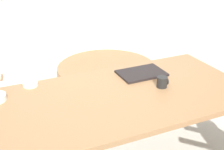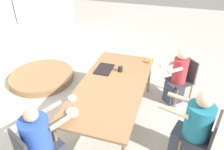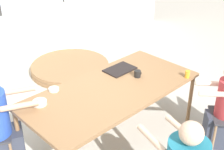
% 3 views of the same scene
% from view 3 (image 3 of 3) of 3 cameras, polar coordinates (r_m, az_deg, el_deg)
% --- Properties ---
extents(ground_plane, '(16.00, 16.00, 0.00)m').
position_cam_3_polar(ground_plane, '(4.15, 0.00, -11.58)').
color(ground_plane, '#B2ADA3').
extents(dining_table, '(2.17, 1.03, 0.76)m').
position_cam_3_polar(dining_table, '(3.73, 0.00, -3.10)').
color(dining_table, olive).
rests_on(dining_table, ground_plane).
extents(person_man_teal_shirt, '(0.52, 0.54, 1.14)m').
position_cam_3_polar(person_man_teal_shirt, '(3.98, 19.71, -5.88)').
color(person_man_teal_shirt, '#333847').
rests_on(person_man_teal_shirt, ground_plane).
extents(food_tray_dark, '(0.40, 0.27, 0.02)m').
position_cam_3_polar(food_tray_dark, '(4.12, 1.45, 1.03)').
color(food_tray_dark, black).
rests_on(food_tray_dark, dining_table).
extents(coffee_mug, '(0.09, 0.08, 0.09)m').
position_cam_3_polar(coffee_mug, '(3.95, 4.70, 0.25)').
color(coffee_mug, black).
rests_on(coffee_mug, dining_table).
extents(juice_glass, '(0.06, 0.06, 0.09)m').
position_cam_3_polar(juice_glass, '(4.04, 13.62, 0.15)').
color(juice_glass, gold).
rests_on(juice_glass, dining_table).
extents(bowl_white_shallow, '(0.12, 0.12, 0.03)m').
position_cam_3_polar(bowl_white_shallow, '(3.72, -10.61, -2.58)').
color(bowl_white_shallow, silver).
rests_on(bowl_white_shallow, dining_table).
extents(bowl_cereal, '(0.15, 0.15, 0.05)m').
position_cam_3_polar(bowl_cereal, '(3.49, -13.08, -4.94)').
color(bowl_cereal, silver).
rests_on(bowl_cereal, dining_table).
extents(folded_table_stack, '(1.43, 1.43, 0.15)m').
position_cam_3_polar(folded_table_stack, '(5.77, -7.65, 1.34)').
color(folded_table_stack, olive).
rests_on(folded_table_stack, ground_plane).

